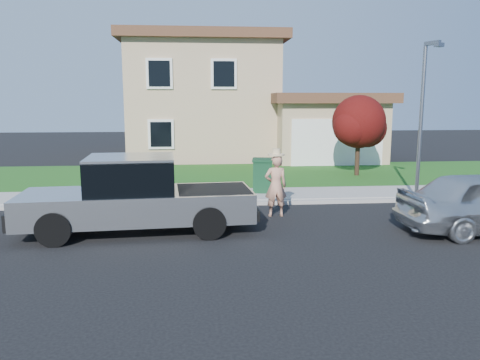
{
  "coord_description": "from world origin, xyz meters",
  "views": [
    {
      "loc": [
        -0.36,
        -11.5,
        3.24
      ],
      "look_at": [
        0.74,
        0.57,
        1.2
      ],
      "focal_mm": 35.0,
      "sensor_mm": 36.0,
      "label": 1
    }
  ],
  "objects_px": {
    "pickup_truck": "(137,197)",
    "street_lamp": "(423,113)",
    "woman": "(276,185)",
    "ornamental_tree": "(359,124)",
    "trash_bin": "(263,175)"
  },
  "relations": [
    {
      "from": "trash_bin",
      "to": "street_lamp",
      "type": "distance_m",
      "value": 5.52
    },
    {
      "from": "woman",
      "to": "trash_bin",
      "type": "bearing_deg",
      "value": -93.15
    },
    {
      "from": "pickup_truck",
      "to": "ornamental_tree",
      "type": "distance_m",
      "value": 11.53
    },
    {
      "from": "ornamental_tree",
      "to": "woman",
      "type": "bearing_deg",
      "value": -125.65
    },
    {
      "from": "pickup_truck",
      "to": "woman",
      "type": "height_order",
      "value": "woman"
    },
    {
      "from": "pickup_truck",
      "to": "trash_bin",
      "type": "distance_m",
      "value": 5.65
    },
    {
      "from": "pickup_truck",
      "to": "street_lamp",
      "type": "bearing_deg",
      "value": 13.03
    },
    {
      "from": "trash_bin",
      "to": "pickup_truck",
      "type": "bearing_deg",
      "value": -122.32
    },
    {
      "from": "pickup_truck",
      "to": "woman",
      "type": "distance_m",
      "value": 3.93
    },
    {
      "from": "woman",
      "to": "ornamental_tree",
      "type": "xyz_separation_m",
      "value": [
        4.66,
        6.5,
        1.37
      ]
    },
    {
      "from": "woman",
      "to": "street_lamp",
      "type": "distance_m",
      "value": 5.4
    },
    {
      "from": "pickup_truck",
      "to": "ornamental_tree",
      "type": "height_order",
      "value": "ornamental_tree"
    },
    {
      "from": "street_lamp",
      "to": "ornamental_tree",
      "type": "bearing_deg",
      "value": 70.7
    },
    {
      "from": "street_lamp",
      "to": "woman",
      "type": "bearing_deg",
      "value": 173.76
    },
    {
      "from": "pickup_truck",
      "to": "trash_bin",
      "type": "height_order",
      "value": "pickup_truck"
    }
  ]
}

